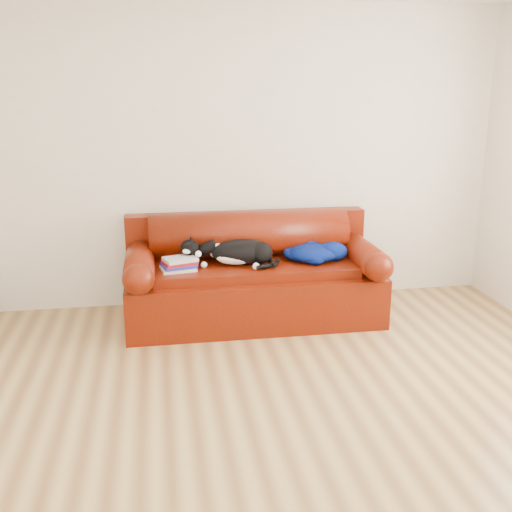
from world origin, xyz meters
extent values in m
plane|color=brown|center=(0.00, 0.00, 0.00)|extent=(4.50, 4.50, 0.00)
cube|color=beige|center=(0.00, 2.00, 1.30)|extent=(4.50, 0.02, 2.60)
cube|color=beige|center=(0.00, -2.00, 1.30)|extent=(4.50, 0.02, 2.60)
cube|color=#3D0302|center=(-0.03, 1.50, 0.21)|extent=(2.10, 0.90, 0.42)
cube|color=#3D0302|center=(-0.03, 1.45, 0.45)|extent=(1.66, 0.62, 0.10)
cylinder|color=black|center=(-0.96, 1.17, 0.03)|extent=(0.06, 0.06, 0.05)
cylinder|color=black|center=(0.90, 1.17, 0.03)|extent=(0.06, 0.06, 0.05)
cylinder|color=black|center=(-0.96, 1.83, 0.03)|extent=(0.06, 0.06, 0.05)
cylinder|color=black|center=(0.90, 1.83, 0.03)|extent=(0.06, 0.06, 0.05)
cube|color=#3D0302|center=(-0.03, 1.86, 0.42)|extent=(2.10, 0.18, 0.85)
cylinder|color=#3D0302|center=(-0.03, 1.75, 0.68)|extent=(1.70, 0.40, 0.40)
cylinder|color=#3D0302|center=(-0.96, 1.50, 0.54)|extent=(0.24, 0.88, 0.24)
sphere|color=#3D0302|center=(-0.96, 1.06, 0.54)|extent=(0.24, 0.24, 0.24)
cylinder|color=#3D0302|center=(0.90, 1.50, 0.54)|extent=(0.24, 0.88, 0.24)
sphere|color=#3D0302|center=(0.90, 1.06, 0.54)|extent=(0.24, 0.24, 0.24)
cube|color=beige|center=(-0.65, 1.38, 0.51)|extent=(0.30, 0.25, 0.02)
cube|color=white|center=(-0.65, 1.38, 0.51)|extent=(0.28, 0.23, 0.02)
cube|color=#1E27A2|center=(-0.65, 1.38, 0.54)|extent=(0.30, 0.25, 0.02)
cube|color=white|center=(-0.65, 1.38, 0.54)|extent=(0.28, 0.24, 0.02)
cube|color=#A2121C|center=(-0.65, 1.38, 0.56)|extent=(0.30, 0.25, 0.02)
cube|color=white|center=(-0.65, 1.38, 0.56)|extent=(0.28, 0.24, 0.02)
cube|color=silver|center=(-0.65, 1.38, 0.59)|extent=(0.29, 0.26, 0.02)
cube|color=white|center=(-0.65, 1.38, 0.59)|extent=(0.28, 0.24, 0.02)
ellipsoid|color=black|center=(-0.13, 1.46, 0.60)|extent=(0.56, 0.43, 0.21)
ellipsoid|color=white|center=(-0.17, 1.41, 0.57)|extent=(0.38, 0.27, 0.13)
ellipsoid|color=white|center=(-0.33, 1.50, 0.61)|extent=(0.18, 0.17, 0.13)
ellipsoid|color=black|center=(0.01, 1.41, 0.59)|extent=(0.26, 0.26, 0.18)
ellipsoid|color=black|center=(-0.44, 1.57, 0.67)|extent=(0.19, 0.18, 0.13)
ellipsoid|color=white|center=(-0.46, 1.53, 0.65)|extent=(0.09, 0.08, 0.05)
sphere|color=#BF7272|center=(-0.48, 1.52, 0.66)|extent=(0.02, 0.02, 0.02)
cone|color=black|center=(-0.43, 1.53, 0.73)|extent=(0.07, 0.06, 0.06)
cone|color=black|center=(-0.41, 1.60, 0.73)|extent=(0.07, 0.06, 0.06)
cylinder|color=black|center=(0.11, 1.34, 0.53)|extent=(0.05, 0.18, 0.05)
sphere|color=white|center=(-0.37, 1.49, 0.52)|extent=(0.05, 0.05, 0.05)
sphere|color=white|center=(-0.04, 1.30, 0.52)|extent=(0.05, 0.05, 0.05)
ellipsoid|color=#020A3F|center=(0.48, 1.47, 0.57)|extent=(0.50, 0.47, 0.14)
ellipsoid|color=#020A3F|center=(0.64, 1.45, 0.58)|extent=(0.31, 0.28, 0.16)
ellipsoid|color=#020A3F|center=(0.36, 1.51, 0.55)|extent=(0.31, 0.35, 0.11)
ellipsoid|color=#020A3F|center=(0.49, 1.60, 0.58)|extent=(0.25, 0.21, 0.16)
ellipsoid|color=#020A3F|center=(0.46, 1.35, 0.55)|extent=(0.20, 0.21, 0.10)
ellipsoid|color=silver|center=(0.57, 1.41, 0.59)|extent=(0.20, 0.10, 0.04)
camera|label=1|loc=(-0.79, -3.22, 1.93)|focal=42.00mm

